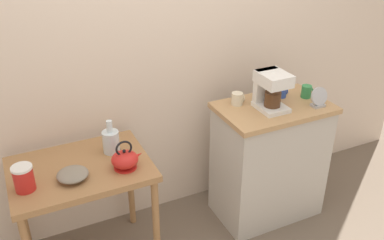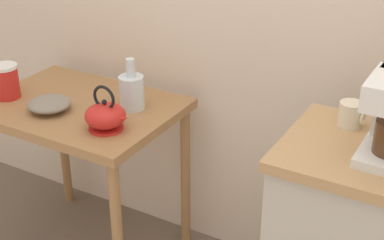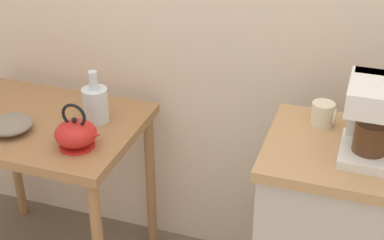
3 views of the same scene
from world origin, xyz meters
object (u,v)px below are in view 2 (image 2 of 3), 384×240
at_px(teakettle, 106,116).
at_px(bowl_stoneware, 49,104).
at_px(mug_small_cream, 351,115).
at_px(glass_carafe_vase, 132,91).
at_px(canister_enamel, 6,81).

bearing_deg(teakettle, bowl_stoneware, 176.93).
bearing_deg(bowl_stoneware, mug_small_cream, 9.10).
bearing_deg(glass_carafe_vase, bowl_stoneware, -145.61).
relative_size(bowl_stoneware, mug_small_cream, 2.06).
height_order(teakettle, glass_carafe_vase, glass_carafe_vase).
xyz_separation_m(glass_carafe_vase, mug_small_cream, (0.90, -0.00, 0.11)).
bearing_deg(teakettle, canister_enamel, 176.92).
bearing_deg(mug_small_cream, bowl_stoneware, -170.90).
relative_size(bowl_stoneware, canister_enamel, 1.20).
bearing_deg(teakettle, glass_carafe_vase, 96.79).
bearing_deg(canister_enamel, glass_carafe_vase, 18.44).
relative_size(teakettle, canister_enamel, 1.30).
xyz_separation_m(teakettle, canister_enamel, (-0.56, 0.03, 0.02)).
relative_size(glass_carafe_vase, mug_small_cream, 2.52).
distance_m(bowl_stoneware, teakettle, 0.31).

